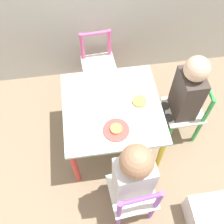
{
  "coord_description": "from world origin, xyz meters",
  "views": [
    {
      "loc": [
        -0.13,
        -0.92,
        1.81
      ],
      "look_at": [
        0.0,
        0.0,
        0.38
      ],
      "focal_mm": 42.0,
      "sensor_mm": 36.0,
      "label": 1
    }
  ],
  "objects": [
    {
      "name": "storage_bin",
      "position": [
        0.53,
        -0.67,
        0.1
      ],
      "size": [
        0.29,
        0.23,
        0.2
      ],
      "color": "silver",
      "rests_on": "ground_plane"
    },
    {
      "name": "chair_purple",
      "position": [
        0.05,
        -0.53,
        0.26
      ],
      "size": [
        0.28,
        0.28,
        0.53
      ],
      "rotation": [
        0.0,
        0.0,
        -3.05
      ],
      "color": "silver",
      "rests_on": "ground_plane"
    },
    {
      "name": "child_right",
      "position": [
        0.47,
        0.01,
        0.46
      ],
      "size": [
        0.21,
        0.2,
        0.78
      ],
      "rotation": [
        0.0,
        0.0,
        -1.56
      ],
      "color": "#38383D",
      "rests_on": "ground_plane"
    },
    {
      "name": "chair_green",
      "position": [
        0.53,
        0.01,
        0.26
      ],
      "size": [
        0.26,
        0.26,
        0.53
      ],
      "rotation": [
        0.0,
        0.0,
        -1.56
      ],
      "color": "silver",
      "rests_on": "ground_plane"
    },
    {
      "name": "plate_front",
      "position": [
        -0.0,
        -0.18,
        0.45
      ],
      "size": [
        0.16,
        0.16,
        0.03
      ],
      "color": "#E54C47",
      "rests_on": "kids_table"
    },
    {
      "name": "ground_plane",
      "position": [
        0.0,
        0.0,
        0.0
      ],
      "size": [
        6.0,
        6.0,
        0.0
      ],
      "primitive_type": "plane",
      "color": "#8C755B"
    },
    {
      "name": "kids_table",
      "position": [
        0.0,
        0.0,
        0.39
      ],
      "size": [
        0.62,
        0.62,
        0.44
      ],
      "color": "silver",
      "rests_on": "ground_plane"
    },
    {
      "name": "chair_pink",
      "position": [
        -0.03,
        0.53,
        0.26
      ],
      "size": [
        0.28,
        0.28,
        0.53
      ],
      "rotation": [
        0.0,
        0.0,
        0.06
      ],
      "color": "silver",
      "rests_on": "ground_plane"
    },
    {
      "name": "plate_right",
      "position": [
        0.18,
        0.0,
        0.45
      ],
      "size": [
        0.2,
        0.2,
        0.03
      ],
      "color": "white",
      "rests_on": "kids_table"
    },
    {
      "name": "child_front",
      "position": [
        0.04,
        -0.47,
        0.47
      ],
      "size": [
        0.21,
        0.22,
        0.78
      ],
      "rotation": [
        0.0,
        0.0,
        -3.05
      ],
      "color": "#7A6B5B",
      "rests_on": "ground_plane"
    }
  ]
}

